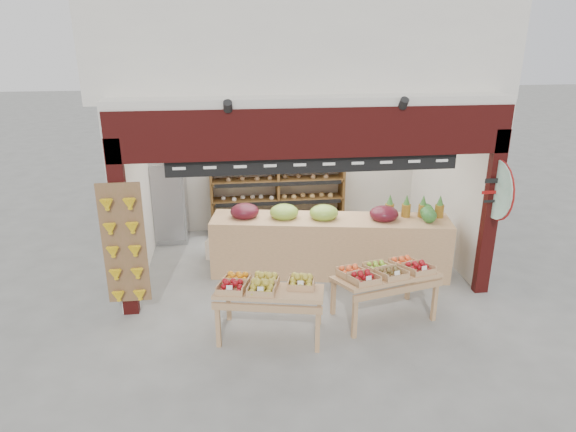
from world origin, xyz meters
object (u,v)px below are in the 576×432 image
Objects in this scene: back_shelving at (278,182)px; mid_counter at (329,243)px; cardboard_stack at (233,246)px; watermelon_pile at (404,267)px; refrigerator at (169,199)px; display_table_left at (263,288)px; display_table_right at (385,273)px.

mid_counter is at bearing -72.08° from back_shelving.
mid_counter reaches higher than cardboard_stack.
back_shelving reaches higher than watermelon_pile.
refrigerator is 1.71m from cardboard_stack.
refrigerator reaches higher than back_shelving.
cardboard_stack is 2.66m from display_table_left.
display_table_right is (1.17, -3.61, -0.37)m from back_shelving.
watermelon_pile is (0.75, 1.25, -0.53)m from display_table_right.
mid_counter is 1.65m from display_table_right.
display_table_left is at bearing -98.76° from back_shelving.
back_shelving reaches higher than display_table_left.
back_shelving is at bearing 108.00° from display_table_right.
cardboard_stack is 1.85m from mid_counter.
watermelon_pile is at bearing -27.79° from refrigerator.
cardboard_stack is (1.20, -1.06, -0.61)m from refrigerator.
display_table_right is (0.51, -1.56, 0.17)m from mid_counter.
cardboard_stack is (-0.97, -1.25, -0.83)m from back_shelving.
mid_counter reaches higher than watermelon_pile.
display_table_left reaches higher than display_table_right.
refrigerator is at bearing -174.94° from back_shelving.
back_shelving is 1.74× the size of display_table_left.
watermelon_pile is (4.10, -2.17, -0.67)m from refrigerator.
refrigerator is (-2.17, -0.19, -0.22)m from back_shelving.
refrigerator is at bearing 152.07° from watermelon_pile.
display_table_right is 1.55m from watermelon_pile.
display_table_right reaches higher than watermelon_pile.
watermelon_pile is at bearing -21.06° from cardboard_stack.
back_shelving is 3.18m from watermelon_pile.
cardboard_stack is 3.23m from display_table_right.
back_shelving is 3.87× the size of watermelon_pile.
refrigerator is at bearing 138.66° from cardboard_stack.
back_shelving is 3.82m from display_table_right.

